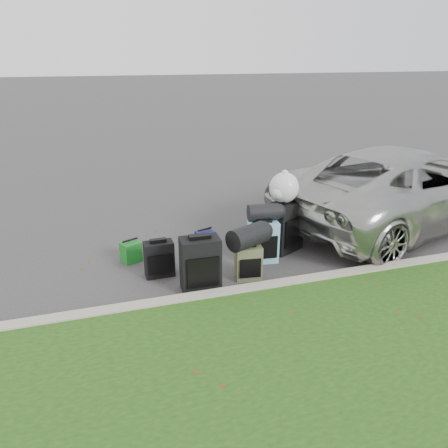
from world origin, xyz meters
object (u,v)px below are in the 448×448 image
object	(u,v)px
suv	(406,186)
suitcase_large_black_left	(200,264)
tote_navy	(205,240)
suitcase_small_black	(159,259)
tote_green	(131,252)
suitcase_teal	(263,242)
suitcase_large_black_right	(286,226)
suitcase_olive	(248,263)

from	to	relation	value
suv	suitcase_large_black_left	world-z (taller)	suv
tote_navy	suitcase_small_black	bearing A→B (deg)	-157.62
suitcase_small_black	tote_green	distance (m)	0.67
suitcase_large_black_left	tote_green	xyz separation A→B (m)	(-0.79, 1.11, -0.21)
suitcase_teal	suitcase_large_black_left	bearing A→B (deg)	-146.50
suitcase_large_black_right	tote_green	bearing A→B (deg)	146.12
tote_navy	suitcase_teal	bearing A→B (deg)	-61.89
suitcase_large_black_left	suitcase_teal	world-z (taller)	suitcase_large_black_left
tote_green	tote_navy	bearing A→B (deg)	-17.48
suitcase_large_black_left	suitcase_olive	distance (m)	0.71
tote_green	tote_navy	xyz separation A→B (m)	(1.17, 0.12, -0.01)
suitcase_olive	tote_green	world-z (taller)	suitcase_olive
suv	suitcase_olive	distance (m)	3.64
suitcase_large_black_left	tote_green	size ratio (longest dim) A/B	2.41
suv	tote_navy	distance (m)	3.76
tote_navy	suv	bearing A→B (deg)	-16.78
suitcase_large_black_left	suitcase_large_black_right	world-z (taller)	suitcase_large_black_right
suitcase_olive	suitcase_large_black_right	world-z (taller)	suitcase_large_black_right
suitcase_large_black_right	tote_navy	xyz separation A→B (m)	(-1.19, 0.43, -0.25)
suitcase_small_black	tote_green	size ratio (longest dim) A/B	1.66
suitcase_olive	suitcase_large_black_right	bearing A→B (deg)	47.32
suitcase_large_black_left	tote_navy	xyz separation A→B (m)	(0.39, 1.24, -0.22)
suitcase_olive	suv	bearing A→B (deg)	26.86
suitcase_olive	suitcase_teal	bearing A→B (deg)	57.05
suitcase_large_black_left	tote_green	distance (m)	1.38
suitcase_large_black_left	suitcase_olive	size ratio (longest dim) A/B	1.50
suv	suitcase_large_black_left	distance (m)	4.31
suv	tote_green	world-z (taller)	suv
suitcase_teal	tote_navy	distance (m)	1.00
suitcase_teal	suv	bearing A→B (deg)	20.53
suitcase_large_black_left	suv	bearing A→B (deg)	18.76
suitcase_small_black	suitcase_olive	world-z (taller)	suitcase_small_black
suitcase_large_black_right	tote_navy	distance (m)	1.29
suitcase_small_black	suv	bearing A→B (deg)	7.88
suitcase_small_black	tote_navy	distance (m)	1.09
suv	suitcase_teal	xyz separation A→B (m)	(-3.02, -0.73, -0.39)
suitcase_large_black_left	suitcase_teal	bearing A→B (deg)	28.09
suv	suitcase_large_black_left	xyz separation A→B (m)	(-4.11, -1.27, -0.33)
suitcase_olive	tote_navy	world-z (taller)	suitcase_olive
tote_green	tote_navy	world-z (taller)	tote_green
tote_navy	suitcase_large_black_left	bearing A→B (deg)	-124.55
suitcase_large_black_left	suitcase_olive	xyz separation A→B (m)	(0.70, 0.08, -0.12)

